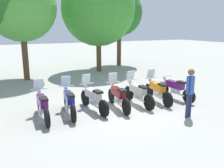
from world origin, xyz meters
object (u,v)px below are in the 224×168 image
object	(u,v)px
tree_2	(98,9)
tree_3	(119,13)
person_0	(190,89)
motorcycle_3	(118,96)
motorcycle_6	(175,88)
motorcycle_0	(42,105)
motorcycle_2	(93,98)
tree_1	(21,6)
motorcycle_5	(157,90)
motorcycle_4	(138,93)
motorcycle_1	(69,101)

from	to	relation	value
tree_2	tree_3	world-z (taller)	tree_2
person_0	tree_2	world-z (taller)	tree_2
motorcycle_3	motorcycle_6	bearing A→B (deg)	-84.44
motorcycle_0	motorcycle_6	world-z (taller)	motorcycle_0
motorcycle_2	tree_2	distance (m)	9.48
motorcycle_2	tree_3	world-z (taller)	tree_3
motorcycle_3	tree_1	size ratio (longest dim) A/B	0.34
person_0	motorcycle_5	bearing A→B (deg)	164.46
motorcycle_0	motorcycle_4	distance (m)	3.92
motorcycle_6	motorcycle_4	bearing A→B (deg)	82.21
motorcycle_0	motorcycle_3	xyz separation A→B (m)	(2.94, -0.20, 0.00)
motorcycle_0	tree_2	size ratio (longest dim) A/B	0.31
motorcycle_5	person_0	size ratio (longest dim) A/B	1.22
motorcycle_2	motorcycle_3	distance (m)	1.01
motorcycle_3	motorcycle_1	bearing A→B (deg)	89.20
motorcycle_3	motorcycle_5	distance (m)	1.96
motorcycle_6	tree_3	xyz separation A→B (m)	(2.35, 9.79, 3.84)
motorcycle_1	tree_2	world-z (taller)	tree_2
motorcycle_5	motorcycle_6	size ratio (longest dim) A/B	1.00
motorcycle_5	motorcycle_6	world-z (taller)	motorcycle_5
tree_1	tree_2	world-z (taller)	tree_2
motorcycle_6	tree_3	world-z (taller)	tree_3
motorcycle_4	motorcycle_5	bearing A→B (deg)	-92.86
motorcycle_2	motorcycle_0	bearing A→B (deg)	85.17
motorcycle_1	motorcycle_4	size ratio (longest dim) A/B	1.00
motorcycle_5	motorcycle_6	bearing A→B (deg)	-86.16
motorcycle_3	tree_1	world-z (taller)	tree_1
person_0	tree_2	size ratio (longest dim) A/B	0.25
motorcycle_5	tree_1	size ratio (longest dim) A/B	0.34
motorcycle_0	tree_1	distance (m)	8.14
tree_1	motorcycle_4	bearing A→B (deg)	-64.03
motorcycle_1	motorcycle_5	xyz separation A→B (m)	(3.92, -0.23, 0.00)
person_0	tree_2	xyz separation A→B (m)	(0.81, 10.03, 3.39)
motorcycle_1	motorcycle_4	distance (m)	2.94
person_0	tree_3	xyz separation A→B (m)	(3.44, 11.76, 3.27)
motorcycle_5	tree_2	bearing A→B (deg)	0.74
motorcycle_0	person_0	size ratio (longest dim) A/B	1.22
motorcycle_5	tree_2	distance (m)	8.97
motorcycle_3	tree_3	xyz separation A→B (m)	(5.29, 9.76, 3.82)
person_0	tree_3	distance (m)	12.68
motorcycle_2	motorcycle_6	distance (m)	3.93
tree_3	motorcycle_5	bearing A→B (deg)	-108.83
motorcycle_4	tree_2	xyz separation A→B (m)	(1.69, 7.98, 3.94)
motorcycle_5	tree_2	size ratio (longest dim) A/B	0.31
motorcycle_4	tree_2	bearing A→B (deg)	-12.35
person_0	tree_2	bearing A→B (deg)	162.97
motorcycle_1	tree_1	size ratio (longest dim) A/B	0.34
motorcycle_6	tree_2	bearing A→B (deg)	-3.70
motorcycle_2	motorcycle_4	xyz separation A→B (m)	(1.96, -0.17, 0.00)
motorcycle_4	motorcycle_0	bearing A→B (deg)	87.38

